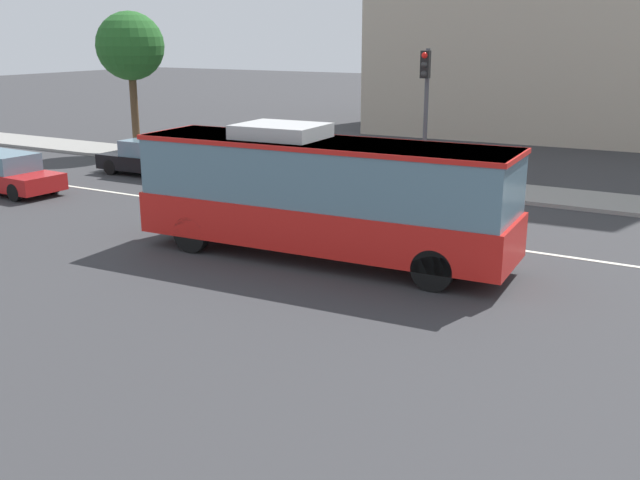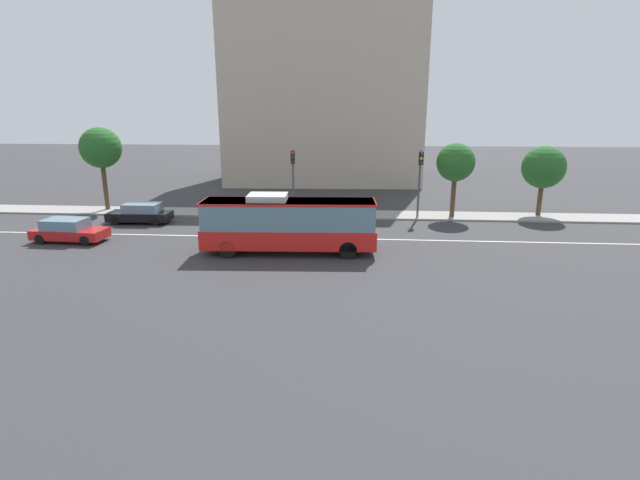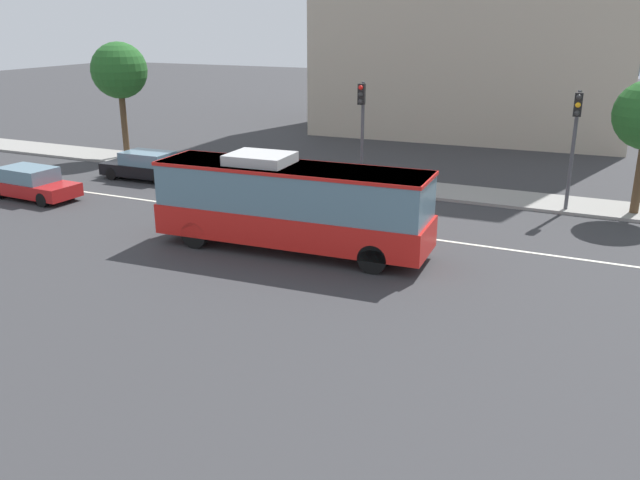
{
  "view_description": "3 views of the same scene",
  "coord_description": "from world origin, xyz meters",
  "px_view_note": "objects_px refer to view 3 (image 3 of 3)",
  "views": [
    {
      "loc": [
        10.71,
        -19.33,
        5.72
      ],
      "look_at": [
        2.2,
        -4.45,
        0.86
      ],
      "focal_mm": 41.03,
      "sensor_mm": 36.0,
      "label": 1
    },
    {
      "loc": [
        5.38,
        -29.98,
        8.2
      ],
      "look_at": [
        3.43,
        -3.54,
        0.87
      ],
      "focal_mm": 26.83,
      "sensor_mm": 36.0,
      "label": 2
    },
    {
      "loc": [
        11.95,
        -23.42,
        8.02
      ],
      "look_at": [
        3.08,
        -4.07,
        0.82
      ],
      "focal_mm": 36.97,
      "sensor_mm": 36.0,
      "label": 3
    }
  ],
  "objects_px": {
    "traffic_light_mid_block": "(362,117)",
    "sedan_red": "(32,183)",
    "sedan_black": "(146,166)",
    "street_tree_kerbside_centre": "(119,71)",
    "traffic_light_near_corner": "(575,131)",
    "transit_bus": "(291,202)"
  },
  "relations": [
    {
      "from": "traffic_light_mid_block",
      "to": "sedan_red",
      "type": "bearing_deg",
      "value": -65.32
    },
    {
      "from": "sedan_black",
      "to": "traffic_light_mid_block",
      "type": "distance_m",
      "value": 11.65
    },
    {
      "from": "traffic_light_mid_block",
      "to": "street_tree_kerbside_centre",
      "type": "bearing_deg",
      "value": -101.03
    },
    {
      "from": "traffic_light_mid_block",
      "to": "street_tree_kerbside_centre",
      "type": "relative_size",
      "value": 0.77
    },
    {
      "from": "sedan_red",
      "to": "traffic_light_mid_block",
      "type": "xyz_separation_m",
      "value": [
        13.37,
        7.78,
        2.84
      ]
    },
    {
      "from": "street_tree_kerbside_centre",
      "to": "sedan_black",
      "type": "bearing_deg",
      "value": -40.74
    },
    {
      "from": "sedan_black",
      "to": "street_tree_kerbside_centre",
      "type": "relative_size",
      "value": 0.67
    },
    {
      "from": "traffic_light_near_corner",
      "to": "street_tree_kerbside_centre",
      "type": "xyz_separation_m",
      "value": [
        -25.15,
        1.44,
        1.53
      ]
    },
    {
      "from": "sedan_red",
      "to": "traffic_light_near_corner",
      "type": "distance_m",
      "value": 24.33
    },
    {
      "from": "transit_bus",
      "to": "sedan_black",
      "type": "xyz_separation_m",
      "value": [
        -11.91,
        6.67,
        -1.09
      ]
    },
    {
      "from": "traffic_light_mid_block",
      "to": "street_tree_kerbside_centre",
      "type": "distance_m",
      "value": 15.82
    },
    {
      "from": "sedan_red",
      "to": "traffic_light_mid_block",
      "type": "distance_m",
      "value": 15.73
    },
    {
      "from": "traffic_light_near_corner",
      "to": "traffic_light_mid_block",
      "type": "bearing_deg",
      "value": -91.6
    },
    {
      "from": "transit_bus",
      "to": "street_tree_kerbside_centre",
      "type": "relative_size",
      "value": 1.5
    },
    {
      "from": "sedan_black",
      "to": "transit_bus",
      "type": "bearing_deg",
      "value": 150.11
    },
    {
      "from": "sedan_red",
      "to": "traffic_light_near_corner",
      "type": "relative_size",
      "value": 0.88
    },
    {
      "from": "sedan_red",
      "to": "sedan_black",
      "type": "relative_size",
      "value": 1.01
    },
    {
      "from": "transit_bus",
      "to": "sedan_red",
      "type": "height_order",
      "value": "transit_bus"
    },
    {
      "from": "traffic_light_mid_block",
      "to": "traffic_light_near_corner",
      "type": "bearing_deg",
      "value": 84.9
    },
    {
      "from": "traffic_light_near_corner",
      "to": "street_tree_kerbside_centre",
      "type": "height_order",
      "value": "street_tree_kerbside_centre"
    },
    {
      "from": "traffic_light_near_corner",
      "to": "street_tree_kerbside_centre",
      "type": "relative_size",
      "value": 0.77
    },
    {
      "from": "transit_bus",
      "to": "traffic_light_near_corner",
      "type": "bearing_deg",
      "value": 44.27
    }
  ]
}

